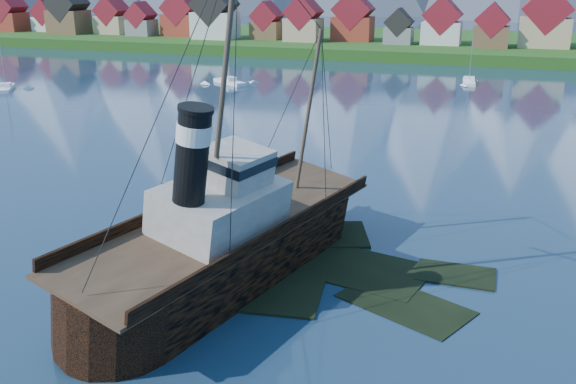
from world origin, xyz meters
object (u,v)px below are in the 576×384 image
(tugboat_wreck, at_px, (234,230))
(sailboat_e, at_px, (469,82))
(sailboat_c, at_px, (230,83))
(sailboat_a, at_px, (6,89))

(tugboat_wreck, relative_size, sailboat_e, 2.95)
(sailboat_c, bearing_deg, sailboat_a, 153.47)
(sailboat_a, relative_size, sailboat_c, 0.92)
(sailboat_a, xyz_separation_m, sailboat_c, (40.06, 21.82, 0.03))
(tugboat_wreck, bearing_deg, sailboat_c, 127.65)
(sailboat_c, bearing_deg, sailboat_e, -35.51)
(tugboat_wreck, distance_m, sailboat_a, 99.61)
(tugboat_wreck, relative_size, sailboat_c, 2.70)
(tugboat_wreck, bearing_deg, sailboat_a, 154.81)
(sailboat_e, bearing_deg, tugboat_wreck, -101.05)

